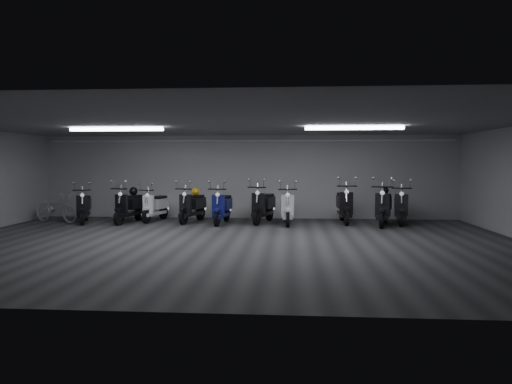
# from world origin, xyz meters

# --- Properties ---
(floor) EXTENTS (14.00, 10.00, 0.01)m
(floor) POSITION_xyz_m (0.00, 0.00, -0.01)
(floor) COLOR #323134
(floor) RESTS_ON ground
(ceiling) EXTENTS (14.00, 10.00, 0.01)m
(ceiling) POSITION_xyz_m (0.00, 0.00, 2.80)
(ceiling) COLOR gray
(ceiling) RESTS_ON ground
(back_wall) EXTENTS (14.00, 0.01, 2.80)m
(back_wall) POSITION_xyz_m (0.00, 5.00, 1.40)
(back_wall) COLOR #A4A3A6
(back_wall) RESTS_ON ground
(front_wall) EXTENTS (14.00, 0.01, 2.80)m
(front_wall) POSITION_xyz_m (0.00, -5.00, 1.40)
(front_wall) COLOR #A4A3A6
(front_wall) RESTS_ON ground
(fluor_strip_left) EXTENTS (2.40, 0.18, 0.08)m
(fluor_strip_left) POSITION_xyz_m (-3.00, 1.00, 2.74)
(fluor_strip_left) COLOR white
(fluor_strip_left) RESTS_ON ceiling
(fluor_strip_right) EXTENTS (2.40, 0.18, 0.08)m
(fluor_strip_right) POSITION_xyz_m (3.00, 1.00, 2.74)
(fluor_strip_right) COLOR white
(fluor_strip_right) RESTS_ON ceiling
(conduit) EXTENTS (13.60, 0.05, 0.05)m
(conduit) POSITION_xyz_m (0.00, 4.92, 2.62)
(conduit) COLOR white
(conduit) RESTS_ON back_wall
(scooter_0) EXTENTS (1.14, 1.86, 1.31)m
(scooter_0) POSITION_xyz_m (-4.98, 3.34, 0.66)
(scooter_0) COLOR black
(scooter_0) RESTS_ON floor
(scooter_1) EXTENTS (0.94, 1.92, 1.37)m
(scooter_1) POSITION_xyz_m (-3.56, 3.43, 0.68)
(scooter_1) COLOR black
(scooter_1) RESTS_ON floor
(scooter_2) EXTENTS (0.90, 1.80, 1.28)m
(scooter_2) POSITION_xyz_m (-2.88, 3.88, 0.64)
(scooter_2) COLOR white
(scooter_2) RESTS_ON floor
(scooter_3) EXTENTS (1.03, 1.91, 1.35)m
(scooter_3) POSITION_xyz_m (-1.64, 3.72, 0.67)
(scooter_3) COLOR black
(scooter_3) RESTS_ON floor
(scooter_4) EXTENTS (0.79, 1.89, 1.37)m
(scooter_4) POSITION_xyz_m (-0.65, 3.44, 0.68)
(scooter_4) COLOR navy
(scooter_4) RESTS_ON floor
(scooter_5) EXTENTS (1.11, 2.02, 1.43)m
(scooter_5) POSITION_xyz_m (0.60, 3.73, 0.71)
(scooter_5) COLOR black
(scooter_5) RESTS_ON floor
(scooter_6) EXTENTS (0.69, 1.87, 1.38)m
(scooter_6) POSITION_xyz_m (1.34, 3.45, 0.69)
(scooter_6) COLOR silver
(scooter_6) RESTS_ON floor
(scooter_7) EXTENTS (0.66, 1.99, 1.48)m
(scooter_7) POSITION_xyz_m (3.12, 3.89, 0.74)
(scooter_7) COLOR black
(scooter_7) RESTS_ON floor
(scooter_8) EXTENTS (1.18, 2.10, 1.49)m
(scooter_8) POSITION_xyz_m (4.22, 3.37, 0.74)
(scooter_8) COLOR black
(scooter_8) RESTS_ON floor
(scooter_9) EXTENTS (0.98, 1.98, 1.41)m
(scooter_9) POSITION_xyz_m (4.81, 3.77, 0.71)
(scooter_9) COLOR black
(scooter_9) RESTS_ON floor
(bicycle) EXTENTS (1.89, 1.24, 1.15)m
(bicycle) POSITION_xyz_m (-5.90, 3.39, 0.58)
(bicycle) COLOR silver
(bicycle) RESTS_ON floor
(helmet_0) EXTENTS (0.23, 0.23, 0.23)m
(helmet_0) POSITION_xyz_m (4.30, 3.64, 1.04)
(helmet_0) COLOR black
(helmet_0) RESTS_ON scooter_8
(helmet_1) EXTENTS (0.27, 0.27, 0.27)m
(helmet_1) POSITION_xyz_m (-3.51, 3.68, 0.98)
(helmet_1) COLOR black
(helmet_1) RESTS_ON scooter_1
(helmet_2) EXTENTS (0.24, 0.24, 0.24)m
(helmet_2) POSITION_xyz_m (-1.58, 3.97, 0.96)
(helmet_2) COLOR #EEA30E
(helmet_2) RESTS_ON scooter_3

